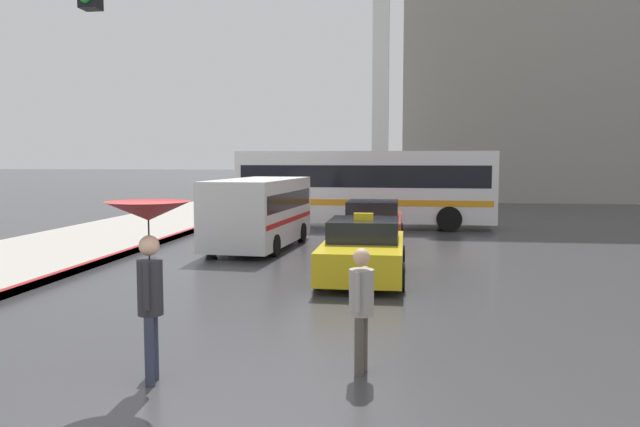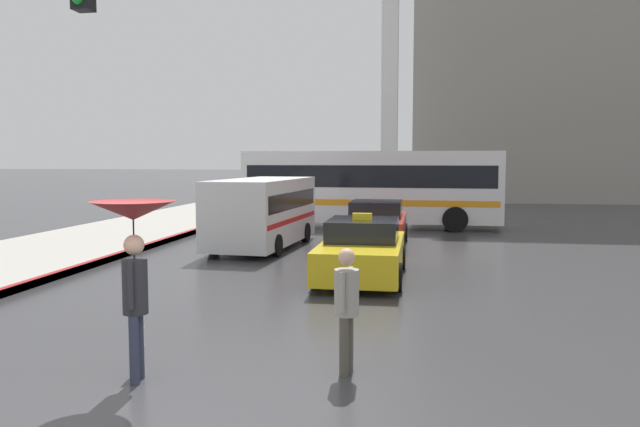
{
  "view_description": "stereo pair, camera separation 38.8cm",
  "coord_description": "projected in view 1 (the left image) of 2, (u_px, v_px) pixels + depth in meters",
  "views": [
    {
      "loc": [
        2.57,
        -6.03,
        2.75
      ],
      "look_at": [
        0.49,
        9.21,
        1.4
      ],
      "focal_mm": 35.0,
      "sensor_mm": 36.0,
      "label": 1
    },
    {
      "loc": [
        2.96,
        -5.97,
        2.75
      ],
      "look_at": [
        0.49,
        9.21,
        1.4
      ],
      "focal_mm": 35.0,
      "sensor_mm": 36.0,
      "label": 2
    }
  ],
  "objects": [
    {
      "name": "ground_plane",
      "position": [
        155.0,
        422.0,
        6.53
      ],
      "size": [
        300.0,
        300.0,
        0.0
      ],
      "primitive_type": "plane",
      "color": "#38383A"
    },
    {
      "name": "taxi",
      "position": [
        363.0,
        251.0,
        14.4
      ],
      "size": [
        1.91,
        4.23,
        1.51
      ],
      "rotation": [
        0.0,
        0.0,
        3.14
      ],
      "color": "gold",
      "rests_on": "ground_plane"
    },
    {
      "name": "sedan_red",
      "position": [
        373.0,
        225.0,
        19.73
      ],
      "size": [
        1.91,
        4.43,
        1.42
      ],
      "rotation": [
        0.0,
        0.0,
        3.14
      ],
      "color": "#A52D23",
      "rests_on": "ground_plane"
    },
    {
      "name": "ambulance_van",
      "position": [
        259.0,
        210.0,
        19.23
      ],
      "size": [
        2.4,
        5.48,
        2.13
      ],
      "rotation": [
        0.0,
        0.0,
        3.07
      ],
      "color": "silver",
      "rests_on": "ground_plane"
    },
    {
      "name": "city_bus",
      "position": [
        365.0,
        185.0,
        25.18
      ],
      "size": [
        10.25,
        2.92,
        3.05
      ],
      "rotation": [
        0.0,
        0.0,
        1.54
      ],
      "color": "silver",
      "rests_on": "ground_plane"
    },
    {
      "name": "pedestrian_with_umbrella",
      "position": [
        149.0,
        239.0,
        7.52
      ],
      "size": [
        1.02,
        1.02,
        2.24
      ],
      "rotation": [
        0.0,
        0.0,
        1.75
      ],
      "color": "#2D3347",
      "rests_on": "ground_plane"
    },
    {
      "name": "pedestrian_man",
      "position": [
        361.0,
        300.0,
        7.97
      ],
      "size": [
        0.37,
        0.47,
        1.62
      ],
      "rotation": [
        0.0,
        0.0,
        -1.74
      ],
      "color": "#4C473D",
      "rests_on": "ground_plane"
    },
    {
      "name": "monument_cross",
      "position": [
        381.0,
        31.0,
        34.53
      ],
      "size": [
        7.62,
        0.9,
        17.31
      ],
      "color": "white",
      "rests_on": "ground_plane"
    }
  ]
}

